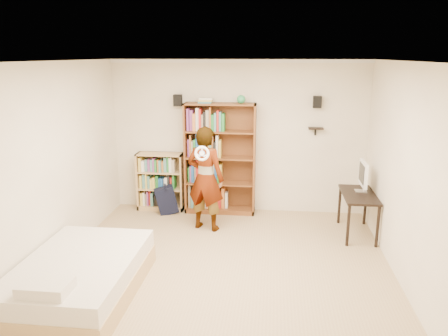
{
  "coord_description": "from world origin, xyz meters",
  "views": [
    {
      "loc": [
        0.63,
        -5.13,
        2.78
      ],
      "look_at": [
        -0.03,
        0.6,
        1.27
      ],
      "focal_mm": 35.0,
      "sensor_mm": 36.0,
      "label": 1
    }
  ],
  "objects_px": {
    "tall_bookshelf": "(220,159)",
    "daybed": "(80,273)",
    "computer_desk": "(357,214)",
    "low_bookshelf": "(161,181)",
    "person": "(206,179)"
  },
  "relations": [
    {
      "from": "low_bookshelf",
      "to": "computer_desk",
      "type": "bearing_deg",
      "value": -13.45
    },
    {
      "from": "computer_desk",
      "to": "daybed",
      "type": "xyz_separation_m",
      "value": [
        -3.57,
        -2.24,
        -0.05
      ]
    },
    {
      "from": "computer_desk",
      "to": "daybed",
      "type": "height_order",
      "value": "computer_desk"
    },
    {
      "from": "tall_bookshelf",
      "to": "computer_desk",
      "type": "xyz_separation_m",
      "value": [
        2.28,
        -0.78,
        -0.65
      ]
    },
    {
      "from": "tall_bookshelf",
      "to": "daybed",
      "type": "relative_size",
      "value": 1.0
    },
    {
      "from": "computer_desk",
      "to": "low_bookshelf",
      "type": "bearing_deg",
      "value": 166.55
    },
    {
      "from": "tall_bookshelf",
      "to": "person",
      "type": "distance_m",
      "value": 0.84
    },
    {
      "from": "tall_bookshelf",
      "to": "person",
      "type": "height_order",
      "value": "tall_bookshelf"
    },
    {
      "from": "tall_bookshelf",
      "to": "low_bookshelf",
      "type": "xyz_separation_m",
      "value": [
        -1.1,
        0.02,
        -0.46
      ]
    },
    {
      "from": "tall_bookshelf",
      "to": "low_bookshelf",
      "type": "bearing_deg",
      "value": 178.78
    },
    {
      "from": "daybed",
      "to": "person",
      "type": "height_order",
      "value": "person"
    },
    {
      "from": "low_bookshelf",
      "to": "person",
      "type": "xyz_separation_m",
      "value": [
        0.97,
        -0.84,
        0.32
      ]
    },
    {
      "from": "computer_desk",
      "to": "daybed",
      "type": "bearing_deg",
      "value": -147.9
    },
    {
      "from": "computer_desk",
      "to": "daybed",
      "type": "distance_m",
      "value": 4.22
    },
    {
      "from": "daybed",
      "to": "person",
      "type": "bearing_deg",
      "value": 62.28
    }
  ]
}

